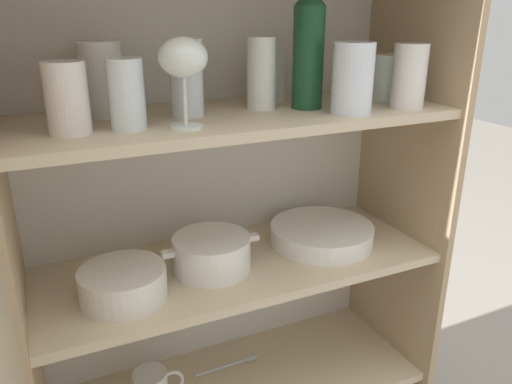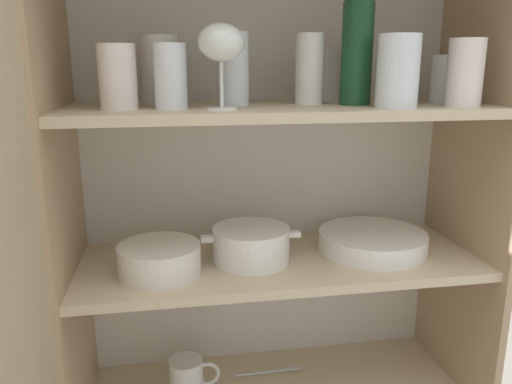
% 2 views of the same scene
% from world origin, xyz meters
% --- Properties ---
extents(cupboard_back_panel, '(0.93, 0.02, 1.27)m').
position_xyz_m(cupboard_back_panel, '(0.00, 0.35, 0.64)').
color(cupboard_back_panel, silver).
rests_on(cupboard_back_panel, ground_plane).
extents(cupboard_side_left, '(0.02, 0.37, 1.27)m').
position_xyz_m(cupboard_side_left, '(-0.46, 0.17, 0.64)').
color(cupboard_side_left, tan).
rests_on(cupboard_side_left, ground_plane).
extents(cupboard_side_right, '(0.02, 0.37, 1.27)m').
position_xyz_m(cupboard_side_right, '(0.46, 0.17, 0.64)').
color(cupboard_side_right, tan).
rests_on(cupboard_side_right, ground_plane).
extents(shelf_board_middle, '(0.89, 0.34, 0.02)m').
position_xyz_m(shelf_board_middle, '(0.00, 0.17, 0.58)').
color(shelf_board_middle, beige).
extents(shelf_board_upper, '(0.89, 0.34, 0.02)m').
position_xyz_m(shelf_board_upper, '(0.00, 0.17, 0.92)').
color(shelf_board_upper, beige).
extents(cupboard_door, '(0.03, 0.46, 1.27)m').
position_xyz_m(cupboard_door, '(-0.46, -0.25, 0.64)').
color(cupboard_door, tan).
rests_on(cupboard_door, ground_plane).
extents(tumbler_glass_0, '(0.07, 0.07, 0.10)m').
position_xyz_m(tumbler_glass_0, '(0.37, 0.15, 0.99)').
color(tumbler_glass_0, white).
rests_on(tumbler_glass_0, shelf_board_upper).
extents(tumbler_glass_1, '(0.07, 0.07, 0.15)m').
position_xyz_m(tumbler_glass_1, '(-0.10, 0.18, 1.01)').
color(tumbler_glass_1, white).
rests_on(tumbler_glass_1, shelf_board_upper).
extents(tumbler_glass_2, '(0.07, 0.07, 0.12)m').
position_xyz_m(tumbler_glass_2, '(-0.33, 0.12, 0.99)').
color(tumbler_glass_2, silver).
rests_on(tumbler_glass_2, shelf_board_upper).
extents(tumbler_glass_3, '(0.06, 0.06, 0.15)m').
position_xyz_m(tumbler_glass_3, '(0.06, 0.19, 1.01)').
color(tumbler_glass_3, white).
rests_on(tumbler_glass_3, shelf_board_upper).
extents(tumbler_glass_4, '(0.06, 0.06, 0.11)m').
position_xyz_m(tumbler_glass_4, '(0.12, 0.25, 0.99)').
color(tumbler_glass_4, silver).
rests_on(tumbler_glass_4, shelf_board_upper).
extents(tumbler_glass_5, '(0.08, 0.08, 0.14)m').
position_xyz_m(tumbler_glass_5, '(-0.25, 0.25, 1.01)').
color(tumbler_glass_5, white).
rests_on(tumbler_glass_5, shelf_board_upper).
extents(tumbler_glass_6, '(0.06, 0.06, 0.12)m').
position_xyz_m(tumbler_glass_6, '(-0.23, 0.11, 1.00)').
color(tumbler_glass_6, white).
rests_on(tumbler_glass_6, shelf_board_upper).
extents(tumbler_glass_7, '(0.08, 0.08, 0.14)m').
position_xyz_m(tumbler_glass_7, '(0.21, 0.06, 1.00)').
color(tumbler_glass_7, white).
rests_on(tumbler_glass_7, shelf_board_upper).
extents(tumbler_glass_8, '(0.07, 0.07, 0.13)m').
position_xyz_m(tumbler_glass_8, '(0.35, 0.06, 1.00)').
color(tumbler_glass_8, silver).
rests_on(tumbler_glass_8, shelf_board_upper).
extents(wine_glass_0, '(0.09, 0.09, 0.16)m').
position_xyz_m(wine_glass_0, '(-0.14, 0.08, 1.05)').
color(wine_glass_0, white).
rests_on(wine_glass_0, shelf_board_upper).
extents(wine_bottle, '(0.07, 0.07, 0.29)m').
position_xyz_m(wine_bottle, '(0.16, 0.15, 1.06)').
color(wine_bottle, '#194728').
rests_on(wine_bottle, shelf_board_upper).
extents(plate_stack_white, '(0.25, 0.25, 0.04)m').
position_xyz_m(plate_stack_white, '(0.23, 0.18, 0.61)').
color(plate_stack_white, white).
rests_on(plate_stack_white, shelf_board_middle).
extents(mixing_bowl_large, '(0.17, 0.17, 0.07)m').
position_xyz_m(mixing_bowl_large, '(-0.27, 0.12, 0.63)').
color(mixing_bowl_large, silver).
rests_on(mixing_bowl_large, shelf_board_middle).
extents(casserole_dish, '(0.22, 0.17, 0.08)m').
position_xyz_m(casserole_dish, '(-0.07, 0.16, 0.63)').
color(casserole_dish, white).
rests_on(casserole_dish, shelf_board_middle).
extents(coffee_mug_primary, '(0.12, 0.08, 0.10)m').
position_xyz_m(coffee_mug_primary, '(-0.22, 0.18, 0.29)').
color(coffee_mug_primary, white).
rests_on(coffee_mug_primary, shelf_board_lower).
extents(serving_spoon, '(0.18, 0.02, 0.01)m').
position_xyz_m(serving_spoon, '(0.01, 0.24, 0.25)').
color(serving_spoon, silver).
rests_on(serving_spoon, shelf_board_lower).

